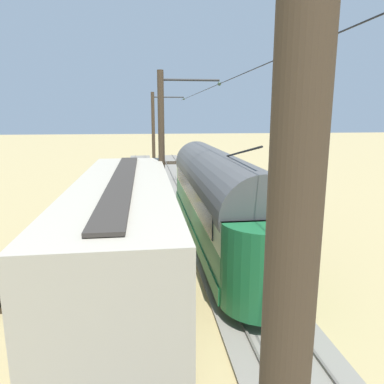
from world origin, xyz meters
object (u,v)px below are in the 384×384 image
at_px(switch_stand, 209,186).
at_px(spare_tie_stack, 14,288).
at_px(vintage_streetcar, 216,194).
at_px(boxcar_adjacent, 125,234).
at_px(track_end_bumper, 136,198).
at_px(catenary_pole_foreground, 154,138).
at_px(catenary_pole_mid_near, 163,157).

distance_m(switch_stand, spare_tie_stack, 17.15).
relative_size(vintage_streetcar, spare_tie_stack, 6.87).
height_order(vintage_streetcar, boxcar_adjacent, vintage_streetcar).
relative_size(vintage_streetcar, track_end_bumper, 9.16).
xyz_separation_m(switch_stand, spare_tie_stack, (9.23, 14.45, -0.43)).
height_order(catenary_pole_foreground, track_end_bumper, catenary_pole_foreground).
height_order(catenary_pole_foreground, catenary_pole_mid_near, same).
relative_size(vintage_streetcar, catenary_pole_mid_near, 2.10).
bearing_deg(track_end_bumper, switch_stand, -160.62).
bearing_deg(boxcar_adjacent, switch_stand, -110.04).
bearing_deg(switch_stand, vintage_streetcar, 81.73).
height_order(catenary_pole_foreground, spare_tie_stack, catenary_pole_foreground).
bearing_deg(track_end_bumper, catenary_pole_foreground, -103.50).
xyz_separation_m(catenary_pole_foreground, track_end_bumper, (1.52, 6.33, -3.68)).
bearing_deg(vintage_streetcar, boxcar_adjacent, 52.07).
distance_m(vintage_streetcar, spare_tie_stack, 9.29).
relative_size(boxcar_adjacent, catenary_pole_mid_near, 1.56).
xyz_separation_m(boxcar_adjacent, switch_stand, (-5.47, -14.99, -1.46)).
bearing_deg(track_end_bumper, vintage_streetcar, 117.14).
relative_size(boxcar_adjacent, catenary_pole_foreground, 1.56).
relative_size(switch_stand, track_end_bumper, 0.69).
xyz_separation_m(boxcar_adjacent, track_end_bumper, (-0.00, -13.07, -1.76)).
xyz_separation_m(spare_tie_stack, track_end_bumper, (-3.76, -12.53, 0.13)).
xyz_separation_m(boxcar_adjacent, catenary_pole_mid_near, (-1.52, -4.90, 1.92)).
bearing_deg(switch_stand, track_end_bumper, 19.38).
bearing_deg(spare_tie_stack, vintage_streetcar, -149.21).
xyz_separation_m(boxcar_adjacent, spare_tie_stack, (3.76, -0.54, -1.89)).
bearing_deg(boxcar_adjacent, catenary_pole_foreground, -94.49).
distance_m(catenary_pole_foreground, catenary_pole_mid_near, 14.50).
height_order(boxcar_adjacent, spare_tie_stack, boxcar_adjacent).
height_order(catenary_pole_mid_near, spare_tie_stack, catenary_pole_mid_near).
bearing_deg(vintage_streetcar, switch_stand, -98.27).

